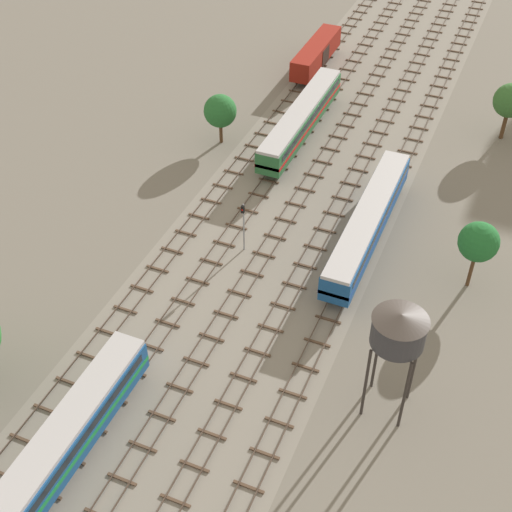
{
  "coord_description": "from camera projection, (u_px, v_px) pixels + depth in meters",
  "views": [
    {
      "loc": [
        19.64,
        -5.13,
        45.4
      ],
      "look_at": [
        0.0,
        41.45,
        1.5
      ],
      "focal_mm": 49.1,
      "sensor_mm": 36.0,
      "label": 1
    }
  ],
  "objects": [
    {
      "name": "track_left",
      "position": [
        274.0,
        173.0,
        79.94
      ],
      "size": [
        2.4,
        126.0,
        0.29
      ],
      "color": "#47382D",
      "rests_on": "ground"
    },
    {
      "name": "track_centre_right",
      "position": [
        385.0,
        200.0,
        76.11
      ],
      "size": [
        2.4,
        126.0,
        0.29
      ],
      "color": "#47382D",
      "rests_on": "ground"
    },
    {
      "name": "passenger_coach_left_mid",
      "position": [
        301.0,
        118.0,
        84.46
      ],
      "size": [
        2.96,
        22.0,
        3.8
      ],
      "color": "#286638",
      "rests_on": "ground"
    },
    {
      "name": "track_centre",
      "position": [
        347.0,
        191.0,
        77.39
      ],
      "size": [
        2.4,
        126.0,
        0.29
      ],
      "color": "#47382D",
      "rests_on": "ground"
    },
    {
      "name": "lineside_tree_3",
      "position": [
        510.0,
        101.0,
        82.69
      ],
      "size": [
        4.07,
        4.07,
        7.13
      ],
      "color": "#4C331E",
      "rests_on": "ground"
    },
    {
      "name": "signal_post_nearest",
      "position": [
        243.0,
        222.0,
        67.64
      ],
      "size": [
        0.28,
        0.47,
        5.64
      ],
      "color": "gray",
      "rests_on": "ground"
    },
    {
      "name": "passenger_coach_left_nearest",
      "position": [
        52.0,
        457.0,
        49.0
      ],
      "size": [
        2.96,
        22.0,
        3.8
      ],
      "color": "#194C8C",
      "rests_on": "ground"
    },
    {
      "name": "ballast_bed",
      "position": [
        307.0,
        187.0,
        78.06
      ],
      "size": [
        21.38,
        176.0,
        0.01
      ],
      "primitive_type": "cube",
      "color": "gray",
      "rests_on": "ground"
    },
    {
      "name": "water_tower",
      "position": [
        399.0,
        330.0,
        49.89
      ],
      "size": [
        4.16,
        4.16,
        10.27
      ],
      "color": "#2D2826",
      "rests_on": "ground"
    },
    {
      "name": "freight_boxcar_far_left_midfar",
      "position": [
        316.0,
        53.0,
        98.41
      ],
      "size": [
        2.87,
        14.0,
        3.6
      ],
      "color": "maroon",
      "rests_on": "ground"
    },
    {
      "name": "lineside_tree_1",
      "position": [
        220.0,
        111.0,
        82.5
      ],
      "size": [
        3.93,
        3.93,
        6.22
      ],
      "color": "#4C331E",
      "rests_on": "ground"
    },
    {
      "name": "track_far_left",
      "position": [
        239.0,
        165.0,
        81.21
      ],
      "size": [
        2.4,
        126.0,
        0.29
      ],
      "color": "#47382D",
      "rests_on": "ground"
    },
    {
      "name": "passenger_coach_centre_right_near",
      "position": [
        368.0,
        221.0,
        69.25
      ],
      "size": [
        2.96,
        22.0,
        3.8
      ],
      "color": "#194C8C",
      "rests_on": "ground"
    },
    {
      "name": "ground_plane",
      "position": [
        307.0,
        188.0,
        78.06
      ],
      "size": [
        480.0,
        480.0,
        0.0
      ],
      "primitive_type": "plane",
      "color": "slate"
    },
    {
      "name": "lineside_tree_2",
      "position": [
        479.0,
        242.0,
        62.65
      ],
      "size": [
        3.72,
        3.72,
        7.16
      ],
      "color": "#4C331E",
      "rests_on": "ground"
    },
    {
      "name": "track_centre_left",
      "position": [
        310.0,
        182.0,
        78.66
      ],
      "size": [
        2.4,
        126.0,
        0.29
      ],
      "color": "#47382D",
      "rests_on": "ground"
    }
  ]
}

